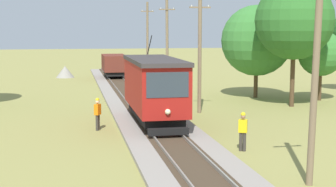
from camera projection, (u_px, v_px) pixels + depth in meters
red_tram at (154, 87)px, 28.38m from camera, size 2.60×8.54×4.79m
freight_car at (114, 65)px, 54.54m from camera, size 2.40×5.20×2.31m
utility_pole_near_tram at (316, 64)px, 17.05m from camera, size 1.40×0.57×8.39m
utility_pole_mid at (200, 52)px, 32.37m from camera, size 1.40×0.28×7.75m
utility_pole_far at (167, 44)px, 43.22m from camera, size 1.40×0.53×8.06m
utility_pole_distant at (147, 40)px, 54.24m from camera, size 1.40×0.43×8.29m
gravel_pile at (65, 72)px, 56.29m from camera, size 2.04×2.04×1.31m
track_worker at (243, 130)px, 22.55m from camera, size 0.45×0.38×1.78m
second_worker at (98, 112)px, 27.15m from camera, size 0.40×0.45×1.78m
tree_right_near at (294, 21)px, 34.79m from camera, size 5.46×5.46×8.76m
tree_right_far at (257, 41)px, 39.65m from camera, size 5.59×5.59×7.33m
tree_horizon at (321, 54)px, 38.17m from camera, size 3.43×3.43×5.31m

